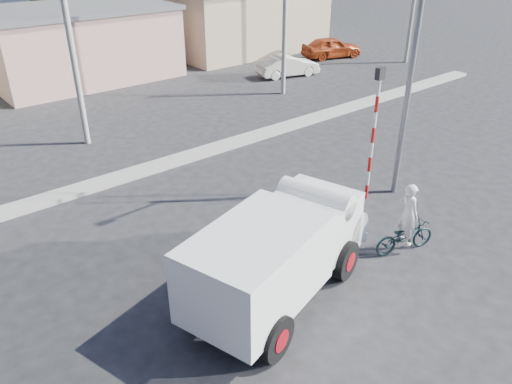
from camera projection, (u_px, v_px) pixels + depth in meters
ground_plane at (333, 254)px, 13.79m from camera, size 120.00×120.00×0.00m
median at (180, 159)px, 19.20m from camera, size 40.00×0.80×0.16m
truck at (283, 249)px, 11.72m from camera, size 5.97×3.50×2.33m
bicycle at (405, 236)px, 13.69m from camera, size 1.93×1.15×0.96m
cyclist at (407, 223)px, 13.50m from camera, size 0.60×0.75×1.78m
car_cream at (288, 66)px, 29.85m from camera, size 3.95×2.22×1.23m
car_red at (332, 47)px, 34.07m from camera, size 4.44×2.82×1.41m
traffic_pole at (374, 125)px, 15.38m from camera, size 0.28×0.18×4.36m
streetlight at (412, 44)px, 14.59m from camera, size 2.34×0.22×9.00m
building_row at (63, 43)px, 28.38m from camera, size 37.80×7.30×4.44m
utility_poles at (188, 28)px, 21.87m from camera, size 35.40×0.24×8.00m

